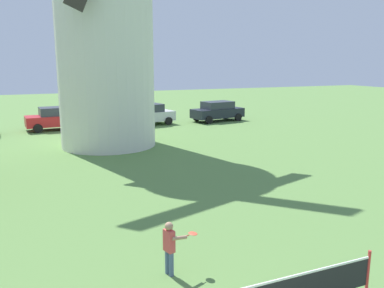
{
  "coord_description": "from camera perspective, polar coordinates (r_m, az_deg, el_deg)",
  "views": [
    {
      "loc": [
        -2.58,
        -3.26,
        4.57
      ],
      "look_at": [
        0.44,
        3.8,
        3.0
      ],
      "focal_mm": 37.37,
      "sensor_mm": 36.0,
      "label": 1
    }
  ],
  "objects": [
    {
      "name": "parked_car_red",
      "position": [
        29.13,
        -18.56,
        3.55
      ],
      "size": [
        4.35,
        2.1,
        1.56
      ],
      "color": "red",
      "rests_on": "ground_plane"
    },
    {
      "name": "player_far",
      "position": [
        8.93,
        -3.14,
        -14.19
      ],
      "size": [
        0.78,
        0.4,
        1.22
      ],
      "color": "slate",
      "rests_on": "ground_plane"
    },
    {
      "name": "parked_car_black",
      "position": [
        31.69,
        3.66,
        4.73
      ],
      "size": [
        4.36,
        2.39,
        1.56
      ],
      "color": "#1E232D",
      "rests_on": "ground_plane"
    },
    {
      "name": "parked_car_silver",
      "position": [
        29.73,
        -6.52,
        4.23
      ],
      "size": [
        4.32,
        2.47,
        1.56
      ],
      "color": "silver",
      "rests_on": "ground_plane"
    },
    {
      "name": "windmill",
      "position": [
        22.67,
        -12.53,
        19.44
      ],
      "size": [
        9.14,
        5.89,
        15.9
      ],
      "color": "silver",
      "rests_on": "ground_plane"
    }
  ]
}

